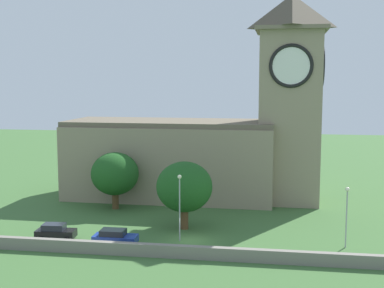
{
  "coord_description": "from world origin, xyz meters",
  "views": [
    {
      "loc": [
        8.36,
        -52.41,
        16.94
      ],
      "look_at": [
        -1.02,
        7.7,
        9.44
      ],
      "focal_mm": 47.98,
      "sensor_mm": 36.0,
      "label": 1
    }
  ],
  "objects_px": {
    "car_black": "(55,232)",
    "tree_churchyard": "(184,187)",
    "streetlamp_west_mid": "(180,197)",
    "car_blue": "(115,237)",
    "streetlamp_central": "(347,207)",
    "tree_riverside_west": "(115,174)",
    "church": "(209,139)"
  },
  "relations": [
    {
      "from": "car_black",
      "to": "tree_churchyard",
      "type": "bearing_deg",
      "value": 25.77
    },
    {
      "from": "streetlamp_west_mid",
      "to": "car_black",
      "type": "bearing_deg",
      "value": -172.33
    },
    {
      "from": "car_blue",
      "to": "streetlamp_central",
      "type": "relative_size",
      "value": 0.73
    },
    {
      "from": "tree_churchyard",
      "to": "streetlamp_west_mid",
      "type": "bearing_deg",
      "value": -86.72
    },
    {
      "from": "car_black",
      "to": "streetlamp_central",
      "type": "bearing_deg",
      "value": 4.11
    },
    {
      "from": "car_black",
      "to": "car_blue",
      "type": "relative_size",
      "value": 0.94
    },
    {
      "from": "car_blue",
      "to": "tree_riverside_west",
      "type": "relative_size",
      "value": 0.6
    },
    {
      "from": "church",
      "to": "car_blue",
      "type": "height_order",
      "value": "church"
    },
    {
      "from": "tree_churchyard",
      "to": "streetlamp_central",
      "type": "bearing_deg",
      "value": -13.16
    },
    {
      "from": "car_black",
      "to": "streetlamp_west_mid",
      "type": "relative_size",
      "value": 0.6
    },
    {
      "from": "tree_riverside_west",
      "to": "tree_churchyard",
      "type": "bearing_deg",
      "value": -36.22
    },
    {
      "from": "car_black",
      "to": "car_blue",
      "type": "bearing_deg",
      "value": -6.08
    },
    {
      "from": "streetlamp_central",
      "to": "tree_riverside_west",
      "type": "distance_m",
      "value": 30.51
    },
    {
      "from": "car_black",
      "to": "streetlamp_west_mid",
      "type": "height_order",
      "value": "streetlamp_west_mid"
    },
    {
      "from": "church",
      "to": "tree_churchyard",
      "type": "bearing_deg",
      "value": -92.93
    },
    {
      "from": "streetlamp_west_mid",
      "to": "streetlamp_central",
      "type": "bearing_deg",
      "value": 1.34
    },
    {
      "from": "church",
      "to": "streetlamp_west_mid",
      "type": "relative_size",
      "value": 5.15
    },
    {
      "from": "tree_riverside_west",
      "to": "streetlamp_central",
      "type": "bearing_deg",
      "value": -22.94
    },
    {
      "from": "tree_churchyard",
      "to": "church",
      "type": "bearing_deg",
      "value": 87.07
    },
    {
      "from": "tree_churchyard",
      "to": "car_blue",
      "type": "bearing_deg",
      "value": -131.31
    },
    {
      "from": "car_black",
      "to": "streetlamp_central",
      "type": "distance_m",
      "value": 30.64
    },
    {
      "from": "car_blue",
      "to": "streetlamp_central",
      "type": "height_order",
      "value": "streetlamp_central"
    },
    {
      "from": "car_black",
      "to": "tree_riverside_west",
      "type": "xyz_separation_m",
      "value": [
        2.28,
        14.07,
        3.82
      ]
    },
    {
      "from": "church",
      "to": "streetlamp_west_mid",
      "type": "bearing_deg",
      "value": -91.59
    },
    {
      "from": "streetlamp_west_mid",
      "to": "tree_churchyard",
      "type": "distance_m",
      "value": 4.48
    },
    {
      "from": "church",
      "to": "tree_riverside_west",
      "type": "bearing_deg",
      "value": -143.85
    },
    {
      "from": "streetlamp_central",
      "to": "tree_riverside_west",
      "type": "xyz_separation_m",
      "value": [
        -28.09,
        11.89,
        0.45
      ]
    },
    {
      "from": "tree_riverside_west",
      "to": "church",
      "type": "bearing_deg",
      "value": 36.15
    },
    {
      "from": "streetlamp_west_mid",
      "to": "streetlamp_central",
      "type": "height_order",
      "value": "streetlamp_west_mid"
    },
    {
      "from": "car_black",
      "to": "church",
      "type": "bearing_deg",
      "value": 58.48
    },
    {
      "from": "car_blue",
      "to": "streetlamp_west_mid",
      "type": "bearing_deg",
      "value": 21.41
    },
    {
      "from": "car_blue",
      "to": "streetlamp_west_mid",
      "type": "height_order",
      "value": "streetlamp_west_mid"
    }
  ]
}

